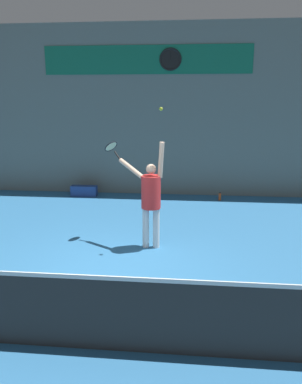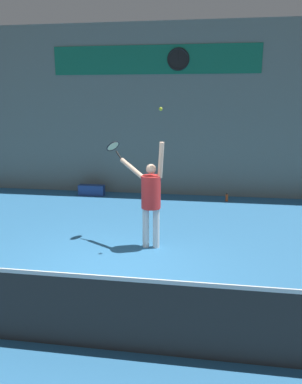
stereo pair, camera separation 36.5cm
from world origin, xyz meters
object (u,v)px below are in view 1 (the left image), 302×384
Objects in this scene: scoreboard_clock at (170,59)px; tennis_player at (151,196)px; tennis_racket at (112,147)px; water_bottle at (220,197)px; equipment_bag at (84,191)px; tennis_ball at (161,109)px.

scoreboard_clock reaches higher than tennis_player.
tennis_racket is 4.43m from water_bottle.
equipment_bag is at bearing 122.40° from tennis_player.
tennis_racket is at bearing 149.29° from tennis_ball.
scoreboard_clock is 9.64× the size of tennis_ball.
scoreboard_clock is at bearing 90.74° from tennis_ball.
tennis_ball reaches higher than tennis_racket.
scoreboard_clock is at bearing 75.05° from tennis_racket.
scoreboard_clock reaches higher than equipment_bag.
scoreboard_clock is at bearing 160.40° from water_bottle.
tennis_ball is 4.83m from water_bottle.
tennis_player is 4.18m from water_bottle.
equipment_bag is (-1.56, 3.27, -1.76)m from tennis_racket.
equipment_bag is (-2.56, -0.45, -3.81)m from scoreboard_clock.
equipment_bag is at bearing 178.78° from water_bottle.
tennis_racket is (-0.99, -3.72, -2.05)m from scoreboard_clock.
equipment_bag is at bearing -169.97° from scoreboard_clock.
tennis_ball is 5.33m from equipment_bag.
scoreboard_clock is 1.53× the size of tennis_racket.
tennis_ball is at bearing -110.97° from water_bottle.
tennis_racket is 6.30× the size of tennis_ball.
tennis_racket reaches higher than equipment_bag.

